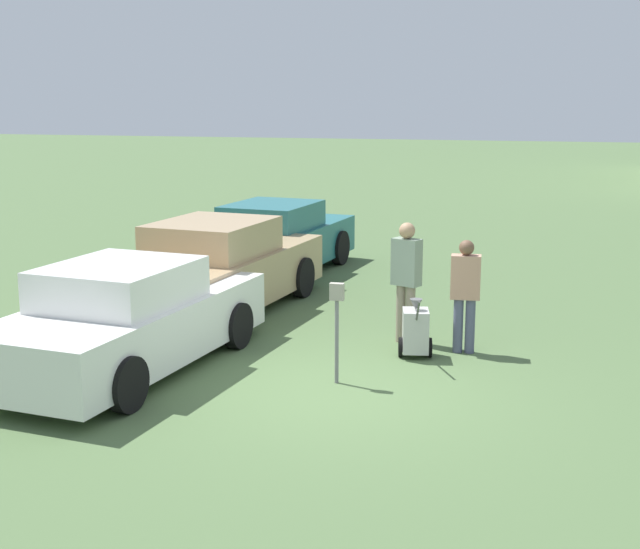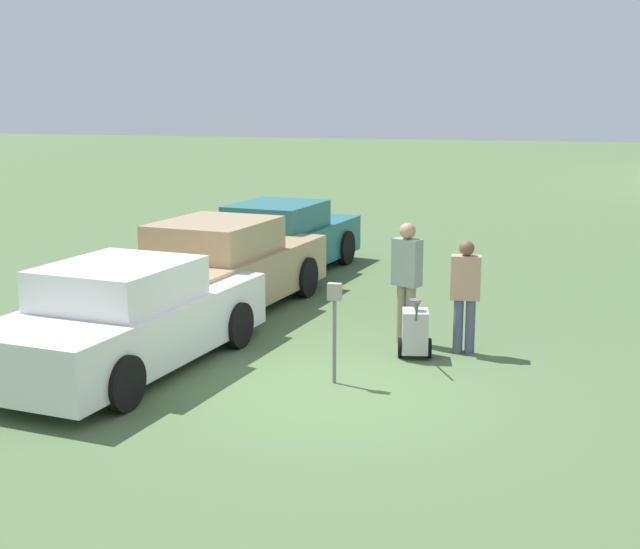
{
  "view_description": "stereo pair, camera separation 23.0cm",
  "coord_description": "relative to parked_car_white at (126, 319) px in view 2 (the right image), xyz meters",
  "views": [
    {
      "loc": [
        2.45,
        -10.38,
        3.7
      ],
      "look_at": [
        -0.73,
        1.86,
        1.1
      ],
      "focal_mm": 50.0,
      "sensor_mm": 36.0,
      "label": 1
    },
    {
      "loc": [
        2.67,
        -10.32,
        3.7
      ],
      "look_at": [
        -0.73,
        1.86,
        1.1
      ],
      "focal_mm": 50.0,
      "sensor_mm": 36.0,
      "label": 2
    }
  ],
  "objects": [
    {
      "name": "person_supervisor",
      "position": [
        4.32,
        1.96,
        0.24
      ],
      "size": [
        0.44,
        0.25,
        1.65
      ],
      "rotation": [
        0.0,
        0.0,
        3.22
      ],
      "color": "#515670",
      "rests_on": "ground_plane"
    },
    {
      "name": "person_worker",
      "position": [
        3.42,
        2.26,
        0.36
      ],
      "size": [
        0.47,
        0.37,
        1.82
      ],
      "rotation": [
        0.0,
        0.0,
        2.72
      ],
      "color": "gray",
      "rests_on": "ground_plane"
    },
    {
      "name": "parked_car_teal",
      "position": [
        0.0,
        6.65,
        0.01
      ],
      "size": [
        2.35,
        4.87,
        1.49
      ],
      "rotation": [
        0.0,
        0.0,
        -0.12
      ],
      "color": "#23666B",
      "rests_on": "ground_plane"
    },
    {
      "name": "parked_car_white",
      "position": [
        0.0,
        0.0,
        0.0
      ],
      "size": [
        2.42,
        4.83,
        1.49
      ],
      "rotation": [
        0.0,
        0.0,
        -0.12
      ],
      "color": "silver",
      "rests_on": "ground_plane"
    },
    {
      "name": "parked_car_tan",
      "position": [
        -0.0,
        3.37,
        0.05
      ],
      "size": [
        2.47,
        5.08,
        1.59
      ],
      "rotation": [
        0.0,
        0.0,
        -0.12
      ],
      "color": "tan",
      "rests_on": "ground_plane"
    },
    {
      "name": "ground_plane",
      "position": [
        2.98,
        -0.18,
        -0.69
      ],
      "size": [
        120.0,
        120.0,
        0.0
      ],
      "primitive_type": "plane",
      "color": "#4C663D"
    },
    {
      "name": "parking_meter",
      "position": [
        2.86,
        0.16,
        0.23
      ],
      "size": [
        0.18,
        0.09,
        1.32
      ],
      "color": "slate",
      "rests_on": "ground_plane"
    },
    {
      "name": "equipment_cart",
      "position": [
        3.67,
        1.56,
        -0.3
      ],
      "size": [
        0.52,
        1.0,
        1.0
      ],
      "rotation": [
        0.0,
        0.0,
        0.2
      ],
      "color": "#B2B2AD",
      "rests_on": "ground_plane"
    }
  ]
}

